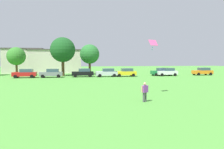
{
  "coord_description": "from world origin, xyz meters",
  "views": [
    {
      "loc": [
        -0.62,
        -0.94,
        3.43
      ],
      "look_at": [
        1.62,
        11.47,
        2.56
      ],
      "focal_mm": 34.09,
      "sensor_mm": 36.0,
      "label": 1
    }
  ],
  "objects_px": {
    "parked_car_silver_3": "(107,73)",
    "parked_car_orange_7": "(203,71)",
    "parked_car_white_6": "(167,72)",
    "parked_car_yellow_4": "(126,72)",
    "parked_car_black_2": "(83,73)",
    "parked_car_green_5": "(161,72)",
    "tree_right": "(63,50)",
    "kite": "(153,44)",
    "parked_car_gray_1": "(51,73)",
    "tree_left": "(16,56)",
    "tree_far_right": "(90,54)",
    "adult_bystander": "(145,90)",
    "parked_car_red_0": "(25,73)"
  },
  "relations": [
    {
      "from": "parked_car_silver_3",
      "to": "parked_car_orange_7",
      "type": "xyz_separation_m",
      "value": [
        21.8,
        0.66,
        0.0
      ]
    },
    {
      "from": "adult_bystander",
      "to": "parked_car_white_6",
      "type": "xyz_separation_m",
      "value": [
        13.99,
        26.1,
        -0.1
      ]
    },
    {
      "from": "parked_car_black_2",
      "to": "parked_car_silver_3",
      "type": "bearing_deg",
      "value": 172.72
    },
    {
      "from": "parked_car_white_6",
      "to": "parked_car_orange_7",
      "type": "distance_m",
      "value": 8.76
    },
    {
      "from": "parked_car_red_0",
      "to": "tree_far_right",
      "type": "xyz_separation_m",
      "value": [
        12.83,
        6.79,
        3.87
      ]
    },
    {
      "from": "parked_car_silver_3",
      "to": "tree_left",
      "type": "distance_m",
      "value": 20.72
    },
    {
      "from": "parked_car_yellow_4",
      "to": "parked_car_green_5",
      "type": "height_order",
      "value": "same"
    },
    {
      "from": "parked_car_yellow_4",
      "to": "parked_car_orange_7",
      "type": "height_order",
      "value": "same"
    },
    {
      "from": "parked_car_black_2",
      "to": "parked_car_green_5",
      "type": "distance_m",
      "value": 16.91
    },
    {
      "from": "tree_right",
      "to": "parked_car_yellow_4",
      "type": "bearing_deg",
      "value": -16.41
    },
    {
      "from": "parked_car_white_6",
      "to": "parked_car_black_2",
      "type": "bearing_deg",
      "value": -1.64
    },
    {
      "from": "tree_left",
      "to": "tree_far_right",
      "type": "xyz_separation_m",
      "value": [
        16.1,
        -0.37,
        0.53
      ]
    },
    {
      "from": "parked_car_orange_7",
      "to": "parked_car_gray_1",
      "type": "bearing_deg",
      "value": 0.8
    },
    {
      "from": "parked_car_gray_1",
      "to": "parked_car_black_2",
      "type": "relative_size",
      "value": 1.0
    },
    {
      "from": "tree_right",
      "to": "parked_car_silver_3",
      "type": "bearing_deg",
      "value": -23.3
    },
    {
      "from": "parked_car_white_6",
      "to": "parked_car_orange_7",
      "type": "height_order",
      "value": "same"
    },
    {
      "from": "parked_car_yellow_4",
      "to": "tree_far_right",
      "type": "distance_m",
      "value": 10.59
    },
    {
      "from": "parked_car_gray_1",
      "to": "tree_right",
      "type": "height_order",
      "value": "tree_right"
    },
    {
      "from": "adult_bystander",
      "to": "parked_car_red_0",
      "type": "bearing_deg",
      "value": -88.58
    },
    {
      "from": "parked_car_green_5",
      "to": "parked_car_yellow_4",
      "type": "bearing_deg",
      "value": 6.45
    },
    {
      "from": "parked_car_red_0",
      "to": "parked_car_white_6",
      "type": "distance_m",
      "value": 28.82
    },
    {
      "from": "parked_car_gray_1",
      "to": "parked_car_green_5",
      "type": "distance_m",
      "value": 23.02
    },
    {
      "from": "parked_car_silver_3",
      "to": "kite",
      "type": "bearing_deg",
      "value": 92.84
    },
    {
      "from": "parked_car_yellow_4",
      "to": "parked_car_black_2",
      "type": "bearing_deg",
      "value": -3.72
    },
    {
      "from": "adult_bystander",
      "to": "parked_car_white_6",
      "type": "distance_m",
      "value": 29.61
    },
    {
      "from": "adult_bystander",
      "to": "parked_car_silver_3",
      "type": "relative_size",
      "value": 0.37
    },
    {
      "from": "parked_car_white_6",
      "to": "tree_far_right",
      "type": "bearing_deg",
      "value": -23.67
    },
    {
      "from": "parked_car_green_5",
      "to": "tree_right",
      "type": "height_order",
      "value": "tree_right"
    },
    {
      "from": "parked_car_black_2",
      "to": "parked_car_orange_7",
      "type": "distance_m",
      "value": 26.58
    },
    {
      "from": "kite",
      "to": "parked_car_silver_3",
      "type": "xyz_separation_m",
      "value": [
        -1.11,
        22.41,
        -4.17
      ]
    },
    {
      "from": "parked_car_silver_3",
      "to": "parked_car_orange_7",
      "type": "distance_m",
      "value": 21.81
    },
    {
      "from": "adult_bystander",
      "to": "parked_car_red_0",
      "type": "distance_m",
      "value": 30.2
    },
    {
      "from": "parked_car_gray_1",
      "to": "parked_car_yellow_4",
      "type": "bearing_deg",
      "value": 179.35
    },
    {
      "from": "parked_car_red_0",
      "to": "parked_car_silver_3",
      "type": "bearing_deg",
      "value": 178.85
    },
    {
      "from": "kite",
      "to": "tree_far_right",
      "type": "relative_size",
      "value": 0.15
    },
    {
      "from": "kite",
      "to": "parked_car_white_6",
      "type": "bearing_deg",
      "value": 62.04
    },
    {
      "from": "parked_car_red_0",
      "to": "parked_car_gray_1",
      "type": "xyz_separation_m",
      "value": [
        4.88,
        -0.11,
        0.0
      ]
    },
    {
      "from": "tree_right",
      "to": "kite",
      "type": "bearing_deg",
      "value": -69.2
    },
    {
      "from": "parked_car_white_6",
      "to": "tree_far_right",
      "type": "distance_m",
      "value": 17.89
    },
    {
      "from": "parked_car_gray_1",
      "to": "parked_car_red_0",
      "type": "bearing_deg",
      "value": -1.25
    },
    {
      "from": "kite",
      "to": "tree_right",
      "type": "bearing_deg",
      "value": 110.8
    },
    {
      "from": "parked_car_yellow_4",
      "to": "parked_car_orange_7",
      "type": "relative_size",
      "value": 1.0
    },
    {
      "from": "parked_car_silver_3",
      "to": "parked_car_yellow_4",
      "type": "distance_m",
      "value": 3.95
    },
    {
      "from": "parked_car_black_2",
      "to": "tree_left",
      "type": "height_order",
      "value": "tree_left"
    },
    {
      "from": "tree_left",
      "to": "kite",
      "type": "bearing_deg",
      "value": -56.03
    },
    {
      "from": "parked_car_black_2",
      "to": "tree_right",
      "type": "relative_size",
      "value": 0.53
    },
    {
      "from": "parked_car_red_0",
      "to": "parked_car_green_5",
      "type": "bearing_deg",
      "value": -178.66
    },
    {
      "from": "tree_right",
      "to": "parked_car_white_6",
      "type": "bearing_deg",
      "value": -9.61
    },
    {
      "from": "parked_car_green_5",
      "to": "parked_car_black_2",
      "type": "bearing_deg",
      "value": 1.21
    },
    {
      "from": "parked_car_orange_7",
      "to": "tree_far_right",
      "type": "xyz_separation_m",
      "value": [
        -24.73,
        6.45,
        3.87
      ]
    }
  ]
}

